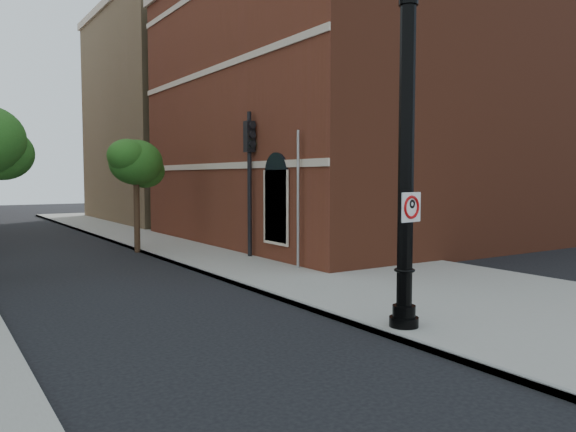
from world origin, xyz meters
TOP-DOWN VIEW (x-y plane):
  - ground at (0.00, 0.00)m, footprint 120.00×120.00m
  - sidewalk_right at (6.00, 10.00)m, footprint 8.00×60.00m
  - curb_edge at (2.05, 10.00)m, footprint 0.10×60.00m
  - brick_wall_building at (16.00, 14.00)m, footprint 22.30×16.30m
  - bg_building_tan_b at (16.00, 30.00)m, footprint 22.00×14.00m
  - lamppost at (2.56, 0.36)m, footprint 0.58×0.58m
  - no_parking_sign at (2.54, 0.19)m, footprint 0.57×0.12m
  - traffic_signal_right at (4.80, 10.59)m, footprint 0.34×0.44m
  - utility_pole at (4.80, 7.41)m, footprint 0.09×0.09m
  - street_tree_c at (1.95, 14.85)m, footprint 2.52×2.28m

SIDE VIEW (x-z plane):
  - ground at x=0.00m, z-range 0.00..0.00m
  - sidewalk_right at x=6.00m, z-range 0.00..0.12m
  - curb_edge at x=2.05m, z-range 0.00..0.14m
  - utility_pole at x=4.80m, z-range 0.00..4.55m
  - no_parking_sign at x=2.54m, z-range 2.20..2.77m
  - lamppost at x=2.56m, z-range -0.26..6.56m
  - street_tree_c at x=1.95m, z-range 1.31..5.86m
  - traffic_signal_right at x=4.80m, z-range 0.94..6.37m
  - brick_wall_building at x=16.00m, z-range 0.01..12.51m
  - bg_building_tan_b at x=16.00m, z-range 0.00..14.00m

